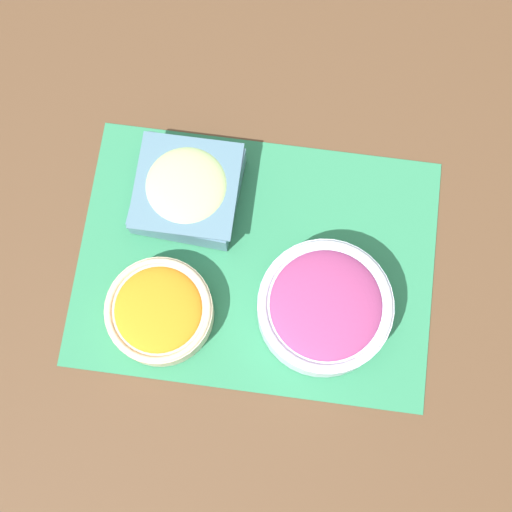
# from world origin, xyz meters

# --- Properties ---
(ground_plane) EXTENTS (3.00, 3.00, 0.00)m
(ground_plane) POSITION_xyz_m (0.00, 0.00, 0.00)
(ground_plane) COLOR #513823
(placemat) EXTENTS (0.51, 0.37, 0.00)m
(placemat) POSITION_xyz_m (0.00, 0.00, 0.00)
(placemat) COLOR #2D7A51
(placemat) RESTS_ON ground_plane
(onion_bowl) EXTENTS (0.18, 0.18, 0.07)m
(onion_bowl) POSITION_xyz_m (0.10, -0.06, 0.04)
(onion_bowl) COLOR silver
(onion_bowl) RESTS_ON placemat
(cucumber_bowl) EXTENTS (0.15, 0.15, 0.06)m
(cucumber_bowl) POSITION_xyz_m (-0.11, 0.08, 0.03)
(cucumber_bowl) COLOR slate
(cucumber_bowl) RESTS_ON placemat
(carrot_bowl) EXTENTS (0.15, 0.15, 0.05)m
(carrot_bowl) POSITION_xyz_m (-0.12, -0.09, 0.03)
(carrot_bowl) COLOR beige
(carrot_bowl) RESTS_ON placemat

